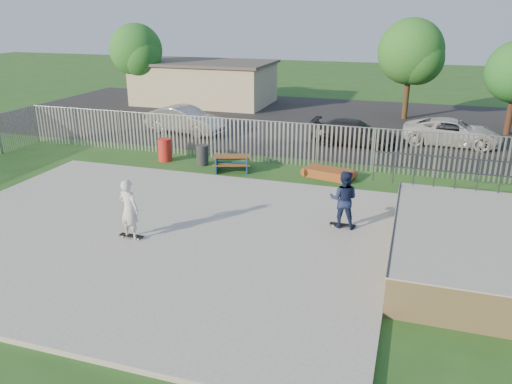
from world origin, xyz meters
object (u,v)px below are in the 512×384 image
(car_white, at_px, (452,132))
(tree_left, at_px, (136,50))
(trash_bin_grey, at_px, (202,155))
(tree_mid, at_px, (411,52))
(picnic_table, at_px, (232,163))
(skater_navy, at_px, (344,199))
(car_dark, at_px, (355,133))
(trash_bin_red, at_px, (165,150))
(car_silver, at_px, (185,120))
(skater_white, at_px, (129,209))
(funbox, at_px, (329,173))

(car_white, distance_m, tree_left, 23.34)
(trash_bin_grey, distance_m, tree_mid, 16.79)
(picnic_table, height_order, skater_navy, skater_navy)
(car_dark, bearing_deg, car_white, -71.01)
(trash_bin_red, distance_m, car_silver, 5.69)
(car_silver, bearing_deg, picnic_table, -129.14)
(car_white, relative_size, skater_white, 2.65)
(skater_navy, bearing_deg, picnic_table, -42.05)
(tree_mid, bearing_deg, car_silver, -145.55)
(picnic_table, bearing_deg, car_silver, 112.03)
(car_white, relative_size, tree_mid, 0.78)
(picnic_table, relative_size, car_dark, 0.43)
(trash_bin_red, height_order, car_white, car_white)
(funbox, distance_m, trash_bin_grey, 6.00)
(trash_bin_grey, bearing_deg, car_dark, 42.74)
(picnic_table, xyz_separation_m, car_dark, (4.72, 6.23, 0.34))
(trash_bin_red, relative_size, car_silver, 0.23)
(car_white, bearing_deg, car_silver, 99.68)
(car_dark, relative_size, skater_navy, 2.40)
(funbox, distance_m, car_silver, 11.05)
(trash_bin_grey, height_order, tree_left, tree_left)
(tree_left, bearing_deg, funbox, -38.17)
(car_white, bearing_deg, picnic_table, 131.27)
(trash_bin_grey, xyz_separation_m, car_silver, (-3.50, 5.54, 0.33))
(tree_left, distance_m, tree_mid, 19.68)
(car_dark, distance_m, skater_white, 15.10)
(car_dark, bearing_deg, tree_left, 68.41)
(picnic_table, xyz_separation_m, tree_left, (-12.64, 13.69, 3.69))
(skater_navy, xyz_separation_m, skater_white, (-6.16, -2.88, 0.00))
(trash_bin_grey, distance_m, skater_navy, 9.21)
(car_dark, height_order, tree_mid, tree_mid)
(car_silver, bearing_deg, skater_white, -151.16)
(trash_bin_red, distance_m, car_white, 15.17)
(car_dark, distance_m, tree_mid, 9.12)
(trash_bin_red, xyz_separation_m, tree_left, (-9.06, 13.24, 3.50))
(tree_left, relative_size, tree_mid, 0.93)
(picnic_table, height_order, car_white, car_white)
(tree_left, bearing_deg, trash_bin_red, -55.62)
(trash_bin_red, xyz_separation_m, trash_bin_grey, (1.98, -0.07, -0.07))
(car_silver, distance_m, skater_white, 14.69)
(trash_bin_grey, bearing_deg, trash_bin_red, 178.09)
(skater_navy, distance_m, skater_white, 6.80)
(funbox, relative_size, car_dark, 0.45)
(car_silver, distance_m, car_white, 14.92)
(car_silver, relative_size, skater_navy, 2.49)
(tree_left, height_order, skater_white, tree_left)
(funbox, bearing_deg, car_dark, 100.70)
(tree_mid, bearing_deg, trash_bin_grey, -121.91)
(tree_mid, bearing_deg, funbox, -100.74)
(trash_bin_grey, height_order, car_silver, car_silver)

